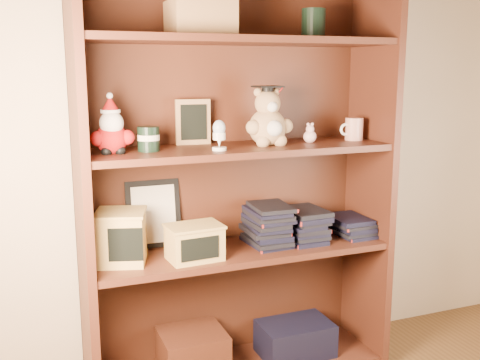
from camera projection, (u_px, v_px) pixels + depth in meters
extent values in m
cube|color=#C2AE8C|center=(219.00, 65.00, 2.23)|extent=(3.00, 0.04, 2.50)
cube|color=#492214|center=(82.00, 198.00, 1.93)|extent=(0.03, 0.35, 1.60)
cube|color=#492214|center=(370.00, 175.00, 2.35)|extent=(0.03, 0.35, 1.60)
cube|color=#441F12|center=(225.00, 177.00, 2.29)|extent=(1.20, 0.02, 1.60)
cube|color=#492214|center=(240.00, 40.00, 2.04)|extent=(1.14, 0.33, 0.02)
cube|color=#441F12|center=(193.00, 353.00, 2.20)|extent=(0.25, 0.22, 0.18)
cube|color=black|center=(295.00, 338.00, 2.37)|extent=(0.30, 0.20, 0.14)
cube|color=#9E7547|center=(200.00, 18.00, 1.97)|extent=(0.22, 0.18, 0.12)
cylinder|color=black|center=(313.00, 24.00, 2.13)|extent=(0.09, 0.09, 0.11)
cube|color=#492214|center=(240.00, 251.00, 2.19)|extent=(1.14, 0.33, 0.02)
cube|color=#492214|center=(240.00, 149.00, 2.11)|extent=(1.14, 0.33, 0.02)
sphere|color=#A50F0F|center=(112.00, 139.00, 1.93)|extent=(0.11, 0.11, 0.11)
sphere|color=#A50F0F|center=(97.00, 139.00, 1.90)|extent=(0.05, 0.05, 0.05)
sphere|color=#A50F0F|center=(127.00, 137.00, 1.93)|extent=(0.05, 0.05, 0.05)
sphere|color=black|center=(107.00, 151.00, 1.91)|extent=(0.04, 0.04, 0.04)
sphere|color=black|center=(120.00, 151.00, 1.92)|extent=(0.04, 0.04, 0.04)
sphere|color=white|center=(112.00, 123.00, 1.91)|extent=(0.08, 0.08, 0.08)
sphere|color=#D8B293|center=(111.00, 117.00, 1.92)|extent=(0.06, 0.06, 0.06)
cone|color=#A50F0F|center=(110.00, 104.00, 1.91)|extent=(0.06, 0.06, 0.05)
sphere|color=white|center=(110.00, 96.00, 1.90)|extent=(0.02, 0.02, 0.02)
cylinder|color=white|center=(110.00, 111.00, 1.91)|extent=(0.07, 0.07, 0.01)
cylinder|color=black|center=(148.00, 139.00, 1.98)|extent=(0.08, 0.08, 0.09)
cylinder|color=beige|center=(148.00, 137.00, 1.98)|extent=(0.08, 0.08, 0.02)
cube|color=#9E7547|center=(193.00, 122.00, 2.15)|extent=(0.14, 0.03, 0.17)
cube|color=black|center=(194.00, 122.00, 2.14)|extent=(0.10, 0.01, 0.13)
cube|color=#9E7547|center=(191.00, 140.00, 2.19)|extent=(0.06, 0.06, 0.01)
cylinder|color=white|center=(219.00, 149.00, 2.00)|extent=(0.05, 0.05, 0.01)
cone|color=white|center=(219.00, 142.00, 2.00)|extent=(0.02, 0.02, 0.04)
cylinder|color=white|center=(219.00, 136.00, 1.99)|extent=(0.05, 0.05, 0.03)
ellipsoid|color=#AFC1D5|center=(219.00, 128.00, 1.99)|extent=(0.05, 0.05, 0.06)
sphere|color=tan|center=(267.00, 127.00, 2.14)|extent=(0.14, 0.14, 0.14)
sphere|color=white|center=(274.00, 128.00, 2.08)|extent=(0.06, 0.06, 0.06)
sphere|color=tan|center=(253.00, 127.00, 2.10)|extent=(0.06, 0.06, 0.06)
sphere|color=tan|center=(285.00, 126.00, 2.14)|extent=(0.06, 0.06, 0.06)
sphere|color=tan|center=(263.00, 142.00, 2.10)|extent=(0.05, 0.05, 0.05)
sphere|color=tan|center=(280.00, 141.00, 2.12)|extent=(0.05, 0.05, 0.05)
sphere|color=tan|center=(268.00, 103.00, 2.12)|extent=(0.10, 0.10, 0.10)
sphere|color=white|center=(272.00, 107.00, 2.09)|extent=(0.04, 0.04, 0.04)
sphere|color=tan|center=(258.00, 92.00, 2.11)|extent=(0.03, 0.03, 0.03)
sphere|color=tan|center=(275.00, 92.00, 2.14)|extent=(0.03, 0.03, 0.03)
cylinder|color=black|center=(268.00, 90.00, 2.11)|extent=(0.04, 0.04, 0.02)
cube|color=black|center=(268.00, 87.00, 2.11)|extent=(0.10, 0.10, 0.01)
cylinder|color=#A50F0F|center=(281.00, 90.00, 2.11)|extent=(0.00, 0.05, 0.03)
sphere|color=beige|center=(310.00, 137.00, 2.21)|extent=(0.05, 0.05, 0.05)
sphere|color=beige|center=(310.00, 129.00, 2.21)|extent=(0.03, 0.03, 0.03)
sphere|color=beige|center=(308.00, 124.00, 2.20)|extent=(0.01, 0.01, 0.01)
sphere|color=beige|center=(312.00, 124.00, 2.21)|extent=(0.01, 0.01, 0.01)
cylinder|color=silver|center=(354.00, 129.00, 2.28)|extent=(0.07, 0.07, 0.09)
torus|color=white|center=(345.00, 129.00, 2.27)|extent=(0.05, 0.01, 0.05)
cube|color=black|center=(153.00, 214.00, 2.18)|extent=(0.21, 0.05, 0.26)
cube|color=beige|center=(154.00, 214.00, 2.17)|extent=(0.17, 0.04, 0.22)
cube|color=tan|center=(121.00, 238.00, 2.01)|extent=(0.21, 0.21, 0.18)
cube|color=black|center=(126.00, 245.00, 1.93)|extent=(0.12, 0.04, 0.12)
cube|color=tan|center=(120.00, 213.00, 1.99)|extent=(0.22, 0.22, 0.01)
cube|color=tan|center=(194.00, 243.00, 2.05)|extent=(0.20, 0.15, 0.12)
cube|color=black|center=(200.00, 249.00, 1.98)|extent=(0.14, 0.01, 0.08)
cube|color=tan|center=(194.00, 226.00, 2.03)|extent=(0.21, 0.16, 0.01)
cube|color=black|center=(267.00, 242.00, 2.23)|extent=(0.14, 0.20, 0.02)
cube|color=black|center=(267.00, 239.00, 2.23)|extent=(0.14, 0.20, 0.02)
cube|color=black|center=(267.00, 235.00, 2.22)|extent=(0.14, 0.20, 0.02)
cube|color=black|center=(267.00, 231.00, 2.22)|extent=(0.14, 0.20, 0.02)
cube|color=black|center=(267.00, 227.00, 2.22)|extent=(0.14, 0.20, 0.02)
cube|color=black|center=(267.00, 223.00, 2.22)|extent=(0.14, 0.20, 0.02)
cube|color=black|center=(267.00, 219.00, 2.21)|extent=(0.14, 0.20, 0.02)
cube|color=black|center=(267.00, 215.00, 2.21)|extent=(0.14, 0.20, 0.02)
cube|color=black|center=(267.00, 211.00, 2.21)|extent=(0.14, 0.20, 0.02)
cube|color=black|center=(267.00, 207.00, 2.20)|extent=(0.14, 0.20, 0.02)
cube|color=black|center=(303.00, 238.00, 2.29)|extent=(0.14, 0.20, 0.02)
cube|color=black|center=(303.00, 234.00, 2.29)|extent=(0.14, 0.20, 0.02)
cube|color=black|center=(303.00, 230.00, 2.28)|extent=(0.14, 0.20, 0.02)
cube|color=black|center=(303.00, 227.00, 2.28)|extent=(0.14, 0.20, 0.02)
cube|color=black|center=(303.00, 223.00, 2.28)|extent=(0.14, 0.20, 0.02)
cube|color=black|center=(303.00, 219.00, 2.27)|extent=(0.14, 0.20, 0.02)
cube|color=black|center=(303.00, 215.00, 2.27)|extent=(0.14, 0.20, 0.02)
cube|color=black|center=(303.00, 211.00, 2.27)|extent=(0.14, 0.20, 0.02)
cube|color=black|center=(350.00, 232.00, 2.37)|extent=(0.14, 0.20, 0.02)
cube|color=black|center=(350.00, 229.00, 2.37)|extent=(0.14, 0.20, 0.02)
cube|color=black|center=(350.00, 225.00, 2.36)|extent=(0.14, 0.20, 0.02)
cube|color=black|center=(350.00, 221.00, 2.36)|extent=(0.14, 0.20, 0.02)
cube|color=black|center=(351.00, 218.00, 2.36)|extent=(0.14, 0.20, 0.02)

